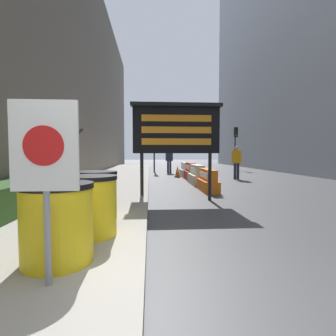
% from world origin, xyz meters
% --- Properties ---
extents(ground_plane, '(120.00, 120.00, 0.00)m').
position_xyz_m(ground_plane, '(0.00, 0.00, 0.00)').
color(ground_plane, '#474749').
extents(building_left_facade, '(0.40, 50.40, 13.46)m').
position_xyz_m(building_left_facade, '(-3.70, 9.80, 6.73)').
color(building_left_facade, '#706656').
rests_on(building_left_facade, ground_plane).
extents(bare_tree, '(1.22, 1.30, 2.66)m').
position_xyz_m(bare_tree, '(-2.88, 6.85, 1.42)').
color(bare_tree, '#4C3D2D').
rests_on(bare_tree, sidewalk_left).
extents(barrel_drum_foreground, '(0.81, 0.81, 0.91)m').
position_xyz_m(barrel_drum_foreground, '(-0.99, 0.81, 0.62)').
color(barrel_drum_foreground, yellow).
rests_on(barrel_drum_foreground, sidewalk_left).
extents(barrel_drum_middle, '(0.81, 0.81, 0.91)m').
position_xyz_m(barrel_drum_middle, '(-0.84, 1.79, 0.62)').
color(barrel_drum_middle, yellow).
rests_on(barrel_drum_middle, sidewalk_left).
extents(barrel_drum_back, '(0.81, 0.81, 0.91)m').
position_xyz_m(barrel_drum_back, '(-0.96, 2.77, 0.62)').
color(barrel_drum_back, yellow).
rests_on(barrel_drum_back, sidewalk_left).
extents(warning_sign, '(0.61, 0.08, 1.72)m').
position_xyz_m(warning_sign, '(-0.90, 0.28, 1.35)').
color(warning_sign, gray).
rests_on(warning_sign, sidewalk_left).
extents(message_board, '(2.66, 0.36, 2.87)m').
position_xyz_m(message_board, '(0.84, 5.54, 2.12)').
color(message_board, black).
rests_on(message_board, ground_plane).
extents(jersey_barrier_orange_near, '(0.54, 1.73, 0.82)m').
position_xyz_m(jersey_barrier_orange_near, '(2.22, 7.46, 0.36)').
color(jersey_barrier_orange_near, orange).
rests_on(jersey_barrier_orange_near, ground_plane).
extents(jersey_barrier_cream, '(0.60, 1.92, 0.89)m').
position_xyz_m(jersey_barrier_cream, '(2.22, 9.79, 0.39)').
color(jersey_barrier_cream, beige).
rests_on(jersey_barrier_cream, ground_plane).
extents(jersey_barrier_red_striped, '(0.50, 1.63, 0.92)m').
position_xyz_m(jersey_barrier_red_striped, '(2.22, 11.73, 0.41)').
color(jersey_barrier_red_striped, red).
rests_on(jersey_barrier_red_striped, ground_plane).
extents(jersey_barrier_white, '(0.53, 1.74, 0.87)m').
position_xyz_m(jersey_barrier_white, '(2.22, 13.69, 0.38)').
color(jersey_barrier_white, silver).
rests_on(jersey_barrier_white, ground_plane).
extents(traffic_cone_near, '(0.39, 0.39, 0.69)m').
position_xyz_m(traffic_cone_near, '(1.71, 13.35, 0.34)').
color(traffic_cone_near, black).
rests_on(traffic_cone_near, ground_plane).
extents(traffic_light_near_curb, '(0.28, 0.45, 4.40)m').
position_xyz_m(traffic_light_near_curb, '(0.40, 18.20, 3.17)').
color(traffic_light_near_curb, '#2D2D30').
rests_on(traffic_light_near_curb, ground_plane).
extents(traffic_light_far_side, '(0.28, 0.45, 3.67)m').
position_xyz_m(traffic_light_far_side, '(7.42, 19.92, 2.67)').
color(traffic_light_far_side, '#2D2D30').
rests_on(traffic_light_far_side, ground_plane).
extents(pedestrian_worker, '(0.51, 0.33, 1.84)m').
position_xyz_m(pedestrian_worker, '(1.44, 16.49, 1.09)').
color(pedestrian_worker, '#23283D').
rests_on(pedestrian_worker, ground_plane).
extents(pedestrian_passerby, '(0.56, 0.49, 1.83)m').
position_xyz_m(pedestrian_passerby, '(4.80, 11.83, 1.08)').
color(pedestrian_passerby, '#23283D').
rests_on(pedestrian_passerby, ground_plane).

